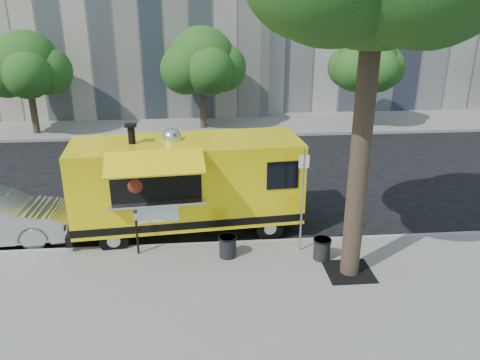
# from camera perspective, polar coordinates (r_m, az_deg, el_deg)

# --- Properties ---
(ground) EXTENTS (120.00, 120.00, 0.00)m
(ground) POSITION_cam_1_polar(r_m,az_deg,el_deg) (14.77, 0.09, -6.34)
(ground) COLOR black
(ground) RESTS_ON ground
(sidewalk) EXTENTS (60.00, 6.00, 0.15)m
(sidewalk) POSITION_cam_1_polar(r_m,az_deg,el_deg) (11.33, 1.91, -15.23)
(sidewalk) COLOR gray
(sidewalk) RESTS_ON ground
(curb) EXTENTS (60.00, 0.14, 0.16)m
(curb) POSITION_cam_1_polar(r_m,az_deg,el_deg) (13.92, 0.42, -7.81)
(curb) COLOR #999993
(curb) RESTS_ON ground
(far_sidewalk) EXTENTS (60.00, 5.00, 0.15)m
(far_sidewalk) POSITION_cam_1_polar(r_m,az_deg,el_deg) (27.44, -2.38, 6.73)
(far_sidewalk) COLOR gray
(far_sidewalk) RESTS_ON ground
(tree_well) EXTENTS (1.20, 1.20, 0.02)m
(tree_well) POSITION_cam_1_polar(r_m,az_deg,el_deg) (12.78, 13.13, -10.82)
(tree_well) COLOR black
(tree_well) RESTS_ON sidewalk
(far_tree_a) EXTENTS (3.42, 3.42, 5.36)m
(far_tree_a) POSITION_cam_1_polar(r_m,az_deg,el_deg) (27.06, -24.61, 12.70)
(far_tree_a) COLOR #33261C
(far_tree_a) RESTS_ON far_sidewalk
(far_tree_b) EXTENTS (3.60, 3.60, 5.50)m
(far_tree_b) POSITION_cam_1_polar(r_m,az_deg,el_deg) (25.96, -4.69, 14.31)
(far_tree_b) COLOR #33261C
(far_tree_b) RESTS_ON far_sidewalk
(far_tree_c) EXTENTS (3.24, 3.24, 5.21)m
(far_tree_c) POSITION_cam_1_polar(r_m,az_deg,el_deg) (27.25, 15.19, 13.74)
(far_tree_c) COLOR #33261C
(far_tree_c) RESTS_ON far_sidewalk
(sign_post) EXTENTS (0.28, 0.06, 3.00)m
(sign_post) POSITION_cam_1_polar(r_m,az_deg,el_deg) (12.82, 7.62, -1.81)
(sign_post) COLOR silver
(sign_post) RESTS_ON sidewalk
(parking_meter) EXTENTS (0.11, 0.11, 1.33)m
(parking_meter) POSITION_cam_1_polar(r_m,az_deg,el_deg) (13.21, -12.53, -5.57)
(parking_meter) COLOR black
(parking_meter) RESTS_ON sidewalk
(food_truck) EXTENTS (7.23, 3.74, 3.49)m
(food_truck) POSITION_cam_1_polar(r_m,az_deg,el_deg) (14.21, -6.48, -0.35)
(food_truck) COLOR yellow
(food_truck) RESTS_ON ground
(trash_bin_left) EXTENTS (0.50, 0.50, 0.59)m
(trash_bin_left) POSITION_cam_1_polar(r_m,az_deg,el_deg) (13.08, 9.95, -8.19)
(trash_bin_left) COLOR black
(trash_bin_left) RESTS_ON sidewalk
(trash_bin_right) EXTENTS (0.51, 0.51, 0.61)m
(trash_bin_right) POSITION_cam_1_polar(r_m,az_deg,el_deg) (12.99, -1.51, -8.03)
(trash_bin_right) COLOR black
(trash_bin_right) RESTS_ON sidewalk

